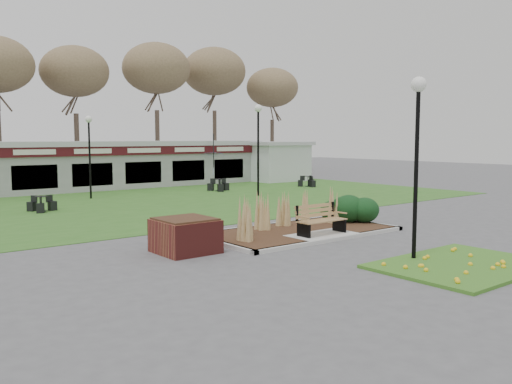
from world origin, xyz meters
TOP-DOWN VIEW (x-y plane):
  - ground at (0.00, 0.00)m, footprint 100.00×100.00m
  - lawn at (0.00, 12.00)m, footprint 34.00×16.00m
  - flower_bed at (0.00, -4.60)m, footprint 4.20×3.00m
  - planting_bed at (1.27, 1.35)m, footprint 6.75×3.40m
  - park_bench at (0.00, 0.25)m, footprint 1.70×0.66m
  - brick_planter at (-4.40, 1.00)m, footprint 1.50×1.50m
  - food_pavilion at (0.00, 19.96)m, footprint 24.60×3.40m
  - service_hut at (13.50, 18.00)m, footprint 4.40×3.40m
  - tree_backdrop at (0.00, 28.00)m, footprint 47.24×5.24m
  - lamp_post_near_left at (-0.41, -3.50)m, footprint 0.38×0.38m
  - lamp_post_mid_right at (-1.45, 15.19)m, footprint 0.35×0.35m
  - lamp_post_far_right at (6.11, 10.95)m, footprint 0.40×0.40m
  - bistro_set_b at (-4.95, 11.73)m, footprint 1.13×1.21m
  - bistro_set_c at (5.93, 14.40)m, footprint 1.20×1.31m
  - bistro_set_d at (12.00, 13.23)m, footprint 1.24×1.17m
  - patio_umbrella at (8.00, 18.00)m, footprint 2.10×2.13m

SIDE VIEW (x-z plane):
  - ground at x=0.00m, z-range 0.00..0.00m
  - lawn at x=0.00m, z-range 0.00..0.02m
  - flower_bed at x=0.00m, z-range -0.01..0.15m
  - bistro_set_b at x=-4.95m, z-range -0.09..0.56m
  - bistro_set_d at x=12.00m, z-range -0.09..0.58m
  - bistro_set_c at x=5.93m, z-range -0.10..0.60m
  - planting_bed at x=1.27m, z-range -0.27..1.00m
  - brick_planter at x=-4.40m, z-range 0.00..0.95m
  - park_bench at x=0.00m, z-range 0.12..1.05m
  - patio_umbrella at x=8.00m, z-range 0.30..2.56m
  - service_hut at x=13.50m, z-range 0.04..2.86m
  - food_pavilion at x=0.00m, z-range 0.03..2.93m
  - lamp_post_mid_right at x=-1.45m, z-range 0.96..5.18m
  - lamp_post_near_left at x=-0.41m, z-range 1.05..5.66m
  - lamp_post_far_right at x=6.11m, z-range 1.11..5.97m
  - tree_backdrop at x=0.00m, z-range 3.18..13.54m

